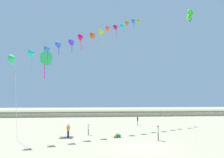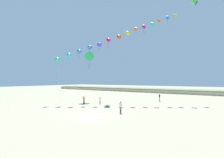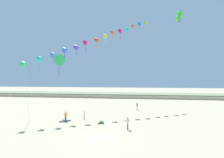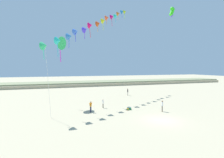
{
  "view_description": "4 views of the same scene",
  "coord_description": "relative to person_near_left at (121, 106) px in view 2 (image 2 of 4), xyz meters",
  "views": [
    {
      "loc": [
        -5.97,
        -23.41,
        4.78
      ],
      "look_at": [
        -1.41,
        13.91,
        8.03
      ],
      "focal_mm": 38.0,
      "sensor_mm": 36.0,
      "label": 1
    },
    {
      "loc": [
        13.99,
        -15.58,
        4.87
      ],
      "look_at": [
        -2.53,
        9.57,
        5.17
      ],
      "focal_mm": 24.0,
      "sensor_mm": 36.0,
      "label": 2
    },
    {
      "loc": [
        4.17,
        -20.77,
        7.22
      ],
      "look_at": [
        -0.7,
        12.49,
        7.15
      ],
      "focal_mm": 28.0,
      "sensor_mm": 36.0,
      "label": 3
    },
    {
      "loc": [
        -13.16,
        -18.88,
        6.81
      ],
      "look_at": [
        -2.83,
        11.4,
        4.72
      ],
      "focal_mm": 28.0,
      "sensor_mm": 36.0,
      "label": 4
    }
  ],
  "objects": [
    {
      "name": "person_far_left",
      "position": [
        1.28,
        15.96,
        -0.02
      ],
      "size": [
        0.23,
        0.59,
        1.7
      ],
      "color": "gray",
      "rests_on": "ground"
    },
    {
      "name": "large_kite_low_lead",
      "position": [
        -14.6,
        9.32,
        10.06
      ],
      "size": [
        2.36,
        2.38,
        4.48
      ],
      "color": "#2BC05A"
    },
    {
      "name": "dune_ridge",
      "position": [
        -2.8,
        44.17,
        -0.29
      ],
      "size": [
        120.0,
        12.44,
        1.44
      ],
      "color": "tan",
      "rests_on": "ground"
    },
    {
      "name": "ground_plane",
      "position": [
        -2.8,
        -3.81,
        -1.01
      ],
      "size": [
        240.0,
        240.0,
        0.0
      ],
      "primitive_type": "plane",
      "color": "#C1B28E"
    },
    {
      "name": "beach_ball",
      "position": [
        -4.67,
        2.56,
        -0.83
      ],
      "size": [
        0.36,
        0.36,
        0.36
      ],
      "color": "orange",
      "rests_on": "ground"
    },
    {
      "name": "person_near_left",
      "position": [
        0.0,
        0.0,
        0.0
      ],
      "size": [
        0.29,
        0.6,
        1.74
      ],
      "color": "#726656",
      "rests_on": "ground"
    },
    {
      "name": "beach_cooler",
      "position": [
        -4.3,
        2.85,
        -0.79
      ],
      "size": [
        0.58,
        0.41,
        0.46
      ],
      "color": "#23844C",
      "rests_on": "ground"
    },
    {
      "name": "kite_banner_string",
      "position": [
        -6.54,
        12.47,
        15.1
      ],
      "size": [
        21.85,
        23.52,
        23.09
      ],
      "color": "#2FC976"
    },
    {
      "name": "person_near_right",
      "position": [
        -8.0,
        5.3,
        -0.14
      ],
      "size": [
        0.2,
        0.53,
        1.49
      ],
      "color": "#726656",
      "rests_on": "ground"
    },
    {
      "name": "person_mid_center",
      "position": [
        -10.56,
        3.18,
        -0.02
      ],
      "size": [
        0.53,
        0.42,
        1.71
      ],
      "color": "#282D4C",
      "rests_on": "ground"
    }
  ]
}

